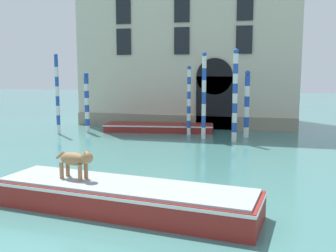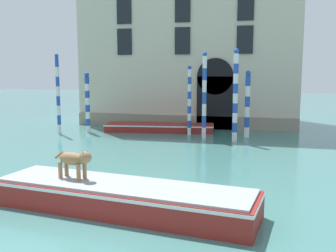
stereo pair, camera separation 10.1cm
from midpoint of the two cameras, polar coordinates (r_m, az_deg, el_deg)
name	(u,v)px [view 2 (the right image)]	position (r m, az deg, el deg)	size (l,w,h in m)	color
palazzo_left	(192,22)	(27.79, 3.57, 14.83)	(14.16, 6.13, 13.81)	beige
boat_foreground	(122,197)	(10.51, -6.36, -10.14)	(7.27, 2.67, 0.74)	maroon
dog_on_deck	(75,160)	(10.94, -13.15, -4.76)	(1.21, 0.54, 0.82)	#997047
boat_moored_near_palazzo	(159,127)	(23.52, -1.14, -0.20)	(6.60, 2.44, 0.46)	maroon
mooring_pole_0	(235,95)	(20.24, 9.90, 4.39)	(0.27, 0.27, 4.72)	white
mooring_pole_1	(189,100)	(22.13, 3.26, 3.73)	(0.22, 0.22, 3.89)	white
mooring_pole_2	(204,96)	(20.87, 5.43, 4.42)	(0.24, 0.24, 4.60)	white
mooring_pole_3	(247,104)	(21.72, 11.58, 3.17)	(0.29, 0.29, 3.64)	white
mooring_pole_4	(87,102)	(23.46, -11.49, 3.40)	(0.28, 0.28, 3.53)	white
mooring_pole_5	(58,94)	(23.22, -15.55, 4.50)	(0.22, 0.22, 4.57)	white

